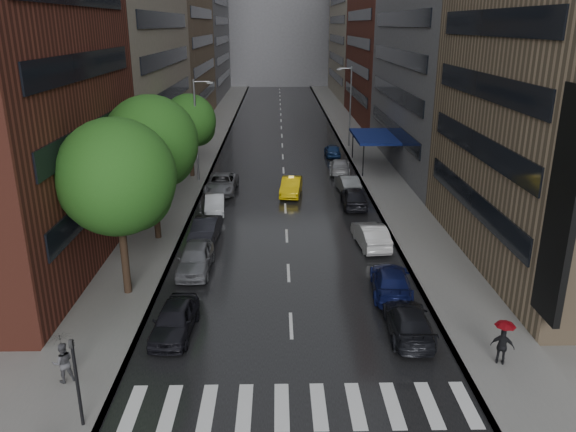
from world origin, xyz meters
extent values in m
plane|color=gray|center=(0.00, 0.00, 0.00)|extent=(220.00, 220.00, 0.00)
cube|color=black|center=(0.00, 50.00, 0.01)|extent=(14.00, 140.00, 0.01)
cube|color=gray|center=(-9.00, 50.00, 0.07)|extent=(4.00, 140.00, 0.15)
cube|color=gray|center=(9.00, 50.00, 0.07)|extent=(4.00, 140.00, 0.15)
cube|color=silver|center=(-6.10, -2.00, 0.01)|extent=(0.55, 2.80, 0.01)
cube|color=silver|center=(-4.70, -2.00, 0.01)|extent=(0.55, 2.80, 0.01)
cube|color=silver|center=(-3.30, -2.00, 0.01)|extent=(0.55, 2.80, 0.01)
cube|color=silver|center=(-1.90, -2.00, 0.01)|extent=(0.55, 2.80, 0.01)
cube|color=silver|center=(-0.50, -2.00, 0.01)|extent=(0.55, 2.80, 0.01)
cube|color=silver|center=(0.90, -2.00, 0.01)|extent=(0.55, 2.80, 0.01)
cube|color=silver|center=(2.30, -2.00, 0.01)|extent=(0.55, 2.80, 0.01)
cube|color=silver|center=(3.70, -2.00, 0.01)|extent=(0.55, 2.80, 0.01)
cube|color=silver|center=(5.10, -2.00, 0.01)|extent=(0.55, 2.80, 0.01)
cube|color=silver|center=(6.50, -2.00, 0.01)|extent=(0.55, 2.80, 0.01)
cube|color=maroon|center=(-15.00, 12.00, 13.00)|extent=(8.00, 20.00, 26.00)
cube|color=#937A5B|center=(-15.00, 64.00, 11.00)|extent=(8.00, 28.00, 22.00)
cube|color=slate|center=(15.00, 36.00, 12.00)|extent=(8.00, 28.00, 24.00)
cube|color=gray|center=(15.00, 94.00, 14.00)|extent=(8.00, 32.00, 28.00)
cube|color=black|center=(11.10, 2.00, 6.50)|extent=(0.30, 2.20, 10.00)
cube|color=slate|center=(0.00, 118.00, 16.00)|extent=(40.00, 14.00, 32.00)
cylinder|color=#382619|center=(-8.60, 7.45, 2.59)|extent=(0.40, 0.40, 5.18)
sphere|color=#1E5116|center=(-8.60, 7.45, 6.48)|extent=(5.92, 5.92, 5.92)
cylinder|color=#382619|center=(-8.60, 15.53, 2.63)|extent=(0.40, 0.40, 5.25)
sphere|color=#1E5116|center=(-8.60, 15.53, 6.57)|extent=(6.01, 6.01, 6.01)
cylinder|color=#382619|center=(-8.60, 31.61, 2.13)|extent=(0.40, 0.40, 4.26)
sphere|color=#1E5116|center=(-8.60, 31.61, 5.32)|extent=(4.86, 4.86, 4.86)
imported|color=#E1B80B|center=(0.55, 25.66, 0.74)|extent=(2.10, 4.67, 1.49)
imported|color=black|center=(-5.40, 3.36, 0.75)|extent=(2.03, 4.48, 1.49)
imported|color=slate|center=(-5.40, 10.38, 0.80)|extent=(1.92, 4.70, 1.60)
imported|color=black|center=(-5.40, 15.24, 0.74)|extent=(1.92, 4.62, 1.49)
imported|color=silver|center=(-5.40, 21.18, 0.68)|extent=(1.77, 4.21, 1.35)
imported|color=slate|center=(-5.40, 26.66, 0.76)|extent=(2.72, 5.56, 1.52)
imported|color=black|center=(5.40, 3.10, 0.69)|extent=(2.15, 4.86, 1.39)
imported|color=#10174B|center=(5.40, 7.29, 0.72)|extent=(2.49, 5.13, 1.44)
imported|color=silver|center=(5.40, 14.06, 0.77)|extent=(2.07, 4.81, 1.54)
imported|color=black|center=(5.40, 22.31, 0.80)|extent=(2.03, 4.78, 1.61)
imported|color=slate|center=(5.40, 26.67, 0.73)|extent=(1.95, 4.53, 1.45)
imported|color=#929297|center=(5.40, 32.90, 0.69)|extent=(2.33, 4.87, 1.37)
imported|color=#10244D|center=(5.40, 40.12, 0.68)|extent=(1.62, 3.98, 1.35)
imported|color=#4A494E|center=(-9.14, -0.41, 1.00)|extent=(1.02, 0.93, 1.70)
imported|color=black|center=(-9.14, -0.41, 1.80)|extent=(0.96, 0.98, 0.88)
imported|color=black|center=(8.72, 0.47, 0.96)|extent=(1.03, 0.75, 1.62)
imported|color=maroon|center=(8.72, 0.47, 1.80)|extent=(0.82, 0.82, 0.72)
cylinder|color=black|center=(-7.60, -3.02, 1.75)|extent=(0.12, 0.12, 3.20)
imported|color=black|center=(-7.60, -3.02, 3.15)|extent=(0.18, 0.15, 0.90)
cylinder|color=gray|center=(-7.80, 30.00, 4.65)|extent=(0.18, 0.18, 9.00)
cube|color=gray|center=(-6.40, 30.00, 8.85)|extent=(0.50, 0.22, 0.16)
cylinder|color=gray|center=(7.80, 45.00, 4.65)|extent=(0.18, 0.18, 9.00)
cube|color=gray|center=(6.40, 45.00, 8.85)|extent=(0.50, 0.22, 0.16)
cube|color=navy|center=(9.00, 35.00, 3.15)|extent=(4.00, 8.00, 0.25)
cylinder|color=black|center=(7.40, 31.20, 1.65)|extent=(0.12, 0.12, 3.00)
cylinder|color=black|center=(7.40, 38.80, 1.65)|extent=(0.12, 0.12, 3.00)
camera|label=1|loc=(-0.61, -19.66, 13.68)|focal=35.00mm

